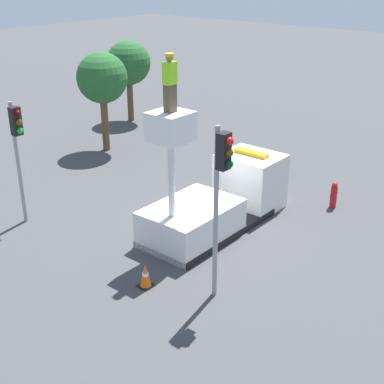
# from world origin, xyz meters

# --- Properties ---
(ground_plane) EXTENTS (120.00, 120.00, 0.00)m
(ground_plane) POSITION_xyz_m (0.00, 0.00, 0.00)
(ground_plane) COLOR #424244
(bucket_truck) EXTENTS (6.27, 2.37, 4.82)m
(bucket_truck) POSITION_xyz_m (0.55, 0.00, 0.97)
(bucket_truck) COLOR black
(bucket_truck) RESTS_ON ground
(worker) EXTENTS (0.40, 0.26, 1.75)m
(worker) POSITION_xyz_m (-1.96, 0.00, 5.70)
(worker) COLOR brown
(worker) RESTS_ON bucket_truck
(traffic_light_pole) EXTENTS (0.34, 0.57, 5.15)m
(traffic_light_pole) POSITION_xyz_m (-3.10, -2.79, 3.65)
(traffic_light_pole) COLOR gray
(traffic_light_pole) RESTS_ON ground
(traffic_light_across) EXTENTS (0.34, 0.57, 4.57)m
(traffic_light_across) POSITION_xyz_m (-3.80, 5.61, 3.25)
(traffic_light_across) COLOR gray
(traffic_light_across) RESTS_ON ground
(fire_hydrant) EXTENTS (0.50, 0.26, 1.07)m
(fire_hydrant) POSITION_xyz_m (4.69, -2.61, 0.52)
(fire_hydrant) COLOR red
(fire_hydrant) RESTS_ON ground
(traffic_cone_rear) EXTENTS (0.44, 0.44, 0.76)m
(traffic_cone_rear) POSITION_xyz_m (-4.09, -0.80, 0.36)
(traffic_cone_rear) COLOR black
(traffic_cone_rear) RESTS_ON ground
(tree_left_bg) EXTENTS (2.59, 2.59, 4.79)m
(tree_left_bg) POSITION_xyz_m (8.37, 12.54, 3.46)
(tree_left_bg) COLOR brown
(tree_left_bg) RESTS_ON ground
(tree_right_bg) EXTENTS (2.52, 2.52, 4.98)m
(tree_right_bg) POSITION_xyz_m (3.72, 9.60, 3.67)
(tree_right_bg) COLOR brown
(tree_right_bg) RESTS_ON ground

